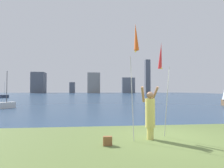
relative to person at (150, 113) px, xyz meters
The scene contains 12 objects.
ground 51.14m from the person, 89.23° to the left, with size 120.00×138.00×0.12m.
person is the anchor object (origin of this frame).
kite_flag_left 2.60m from the person, 139.63° to the right, with size 0.16×1.10×3.99m.
kite_flag_right 2.28m from the person, 42.58° to the left, with size 0.16×1.01×3.64m.
bag 1.87m from the person, 159.32° to the right, with size 0.29×0.14×0.29m.
sailboat_4 16.35m from the person, 129.22° to the left, with size 1.33×1.61×3.63m.
sailboat_6 43.90m from the person, 119.61° to the left, with size 1.53×1.74×3.66m.
skyline_tower_0 112.62m from the person, 107.15° to the left, with size 7.20×7.76×12.11m.
skyline_tower_1 107.37m from the person, 97.34° to the left, with size 3.02×3.23×6.36m.
skyline_tower_2 104.07m from the person, 90.59° to the left, with size 7.15×7.99×11.70m.
skyline_tower_3 106.81m from the person, 79.43° to the left, with size 7.67×3.71×9.22m.
skyline_tower_4 112.80m from the person, 73.31° to the left, with size 3.04×3.48×20.66m.
Camera 1 is at (-2.77, -6.81, 1.77)m, focal length 30.22 mm.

